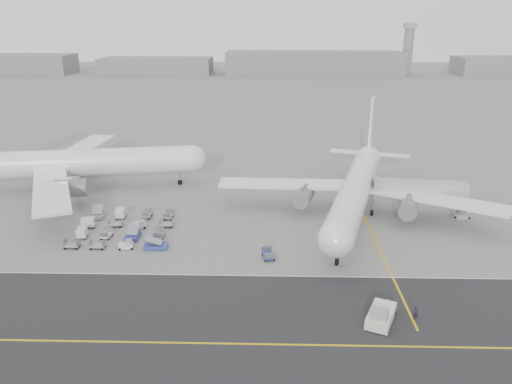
{
  "coord_description": "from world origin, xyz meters",
  "views": [
    {
      "loc": [
        12.17,
        -65.48,
        35.12
      ],
      "look_at": [
        10.14,
        12.0,
        7.72
      ],
      "focal_mm": 35.0,
      "sensor_mm": 36.0,
      "label": 1
    }
  ],
  "objects_px": {
    "jet_bridge": "(421,191)",
    "ground_crew_a": "(416,313)",
    "airliner_b": "(356,187)",
    "pushback_tug": "(381,316)",
    "control_tower": "(408,48)",
    "airliner_a": "(67,163)"
  },
  "relations": [
    {
      "from": "jet_bridge",
      "to": "ground_crew_a",
      "type": "distance_m",
      "value": 36.24
    },
    {
      "from": "airliner_b",
      "to": "jet_bridge",
      "type": "relative_size",
      "value": 2.91
    },
    {
      "from": "ground_crew_a",
      "to": "jet_bridge",
      "type": "bearing_deg",
      "value": 57.37
    },
    {
      "from": "pushback_tug",
      "to": "control_tower",
      "type": "bearing_deg",
      "value": 98.8
    },
    {
      "from": "airliner_a",
      "to": "ground_crew_a",
      "type": "relative_size",
      "value": 30.41
    },
    {
      "from": "jet_bridge",
      "to": "pushback_tug",
      "type": "bearing_deg",
      "value": -105.79
    },
    {
      "from": "airliner_a",
      "to": "airliner_b",
      "type": "height_order",
      "value": "airliner_a"
    },
    {
      "from": "airliner_a",
      "to": "pushback_tug",
      "type": "xyz_separation_m",
      "value": [
        56.33,
        -47.66,
        -4.96
      ]
    },
    {
      "from": "pushback_tug",
      "to": "jet_bridge",
      "type": "distance_m",
      "value": 38.2
    },
    {
      "from": "airliner_a",
      "to": "jet_bridge",
      "type": "xyz_separation_m",
      "value": [
        70.78,
        -12.5,
        -1.18
      ]
    },
    {
      "from": "pushback_tug",
      "to": "ground_crew_a",
      "type": "xyz_separation_m",
      "value": [
        4.35,
        0.56,
        0.08
      ]
    },
    {
      "from": "airliner_a",
      "to": "airliner_b",
      "type": "distance_m",
      "value": 60.16
    },
    {
      "from": "airliner_b",
      "to": "ground_crew_a",
      "type": "bearing_deg",
      "value": -70.75
    },
    {
      "from": "control_tower",
      "to": "jet_bridge",
      "type": "relative_size",
      "value": 1.75
    },
    {
      "from": "airliner_a",
      "to": "airliner_b",
      "type": "bearing_deg",
      "value": -111.64
    },
    {
      "from": "control_tower",
      "to": "airliner_b",
      "type": "bearing_deg",
      "value": -106.4
    },
    {
      "from": "control_tower",
      "to": "airliner_b",
      "type": "relative_size",
      "value": 0.6
    },
    {
      "from": "control_tower",
      "to": "jet_bridge",
      "type": "height_order",
      "value": "control_tower"
    },
    {
      "from": "control_tower",
      "to": "ground_crew_a",
      "type": "xyz_separation_m",
      "value": [
        -69.71,
        -277.64,
        -15.29
      ]
    },
    {
      "from": "airliner_b",
      "to": "jet_bridge",
      "type": "distance_m",
      "value": 11.97
    },
    {
      "from": "control_tower",
      "to": "pushback_tug",
      "type": "bearing_deg",
      "value": -104.91
    },
    {
      "from": "control_tower",
      "to": "airliner_b",
      "type": "distance_m",
      "value": 253.67
    }
  ]
}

